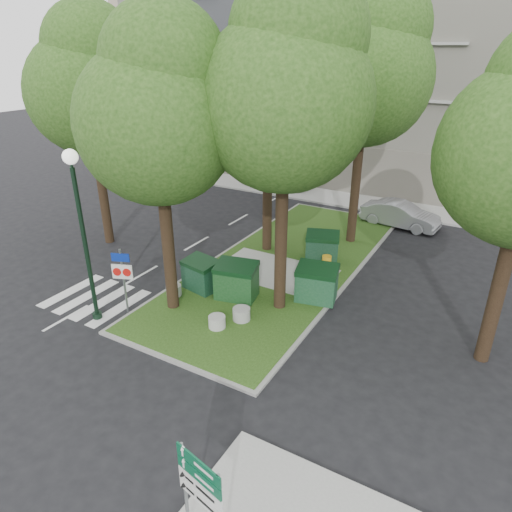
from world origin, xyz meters
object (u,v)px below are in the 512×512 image
Objects in this scene: bollard_left at (174,290)px; bollard_right at (241,314)px; tree_median_near_right at (288,86)px; street_lamp at (81,218)px; tree_median_near_left at (159,108)px; car_white at (276,177)px; tree_street_left at (89,82)px; directional_sign at (201,489)px; car_silver at (400,215)px; dumpster_d at (317,283)px; tree_median_mid at (271,101)px; dumpster_a at (201,274)px; litter_bin at (326,263)px; dumpster_b at (236,281)px; dumpster_c at (322,247)px; tree_median_far at (369,65)px; traffic_sign_pole at (123,273)px; bollard_mid at (217,322)px.

bollard_right is (3.24, -0.18, 0.01)m from bollard_left.
street_lamp is at bearing -144.59° from tree_median_near_right.
tree_median_near_left is 2.29× the size of car_white.
tree_median_near_left is 0.96× the size of tree_street_left.
directional_sign reaches higher than bollard_right.
car_silver reaches higher than bollard_left.
dumpster_d is at bearing -2.07° from tree_street_left.
tree_median_mid is at bearing 85.60° from tree_median_near_left.
tree_median_mid is 6.35× the size of dumpster_a.
litter_bin is 0.30× the size of directional_sign.
dumpster_b reaches higher than dumpster_c.
bollard_right is (-1.04, -9.08, -7.97)m from tree_median_far.
tree_street_left is 13.16m from litter_bin.
tree_median_far is at bearing 84.57° from dumpster_d.
traffic_sign_pole is (-5.24, -6.72, 1.18)m from litter_bin.
bollard_right is (-0.84, -1.58, -7.64)m from tree_median_near_right.
traffic_sign_pole is at bearing -159.53° from bollard_right.
tree_median_near_left is at bearing -145.86° from dumpster_b.
tree_street_left is at bearing 153.43° from tree_median_near_left.
tree_median_near_left reaches higher than bollard_mid.
tree_street_left is at bearing 175.52° from dumpster_a.
bollard_left is 0.14× the size of car_silver.
bollard_left is at bearing -111.49° from dumpster_a.
dumpster_b is at bearing 128.08° from bollard_right.
tree_median_far reaches higher than car_silver.
street_lamp is at bearing -120.31° from bollard_left.
bollard_mid is at bearing 135.14° from directional_sign.
street_lamp is at bearing 162.20° from directional_sign.
litter_bin is (10.82, 2.11, -7.18)m from tree_street_left.
traffic_sign_pole is 9.65m from directional_sign.
tree_street_left is 15.65× the size of litter_bin.
car_white is (-4.64, 9.63, -6.20)m from tree_median_mid.
car_silver is (1.35, 7.33, 0.22)m from litter_bin.
car_white is (-3.55, 15.54, 0.45)m from bollard_left.
directional_sign is 25.30m from car_white.
tree_median_near_right reaches higher than tree_street_left.
dumpster_c is 2.90× the size of bollard_left.
bollard_right is at bearing -102.66° from litter_bin.
tree_median_mid is 7.94m from dumpster_a.
dumpster_a is 5.20m from street_lamp.
dumpster_b is 1.72m from bollard_right.
tree_median_near_right is at bearing 61.99° from bollard_right.
bollard_mid is 17.73m from car_white.
street_lamp reaches higher than car_silver.
litter_bin is 0.11× the size of street_lamp.
tree_median_near_right is 13.26m from car_silver.
tree_median_near_left is 6.69× the size of dumpster_a.
bollard_mid is at bearing -23.18° from tree_street_left.
directional_sign reaches higher than bollard_mid.
tree_median_near_left is at bearing -150.26° from tree_median_near_right.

